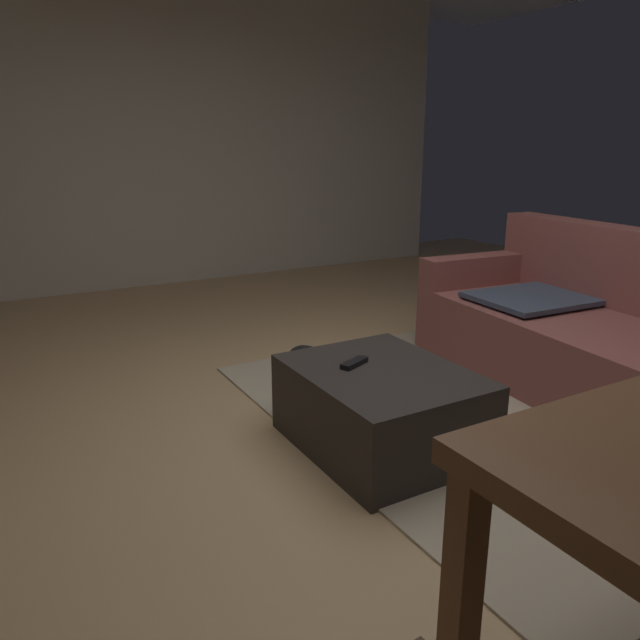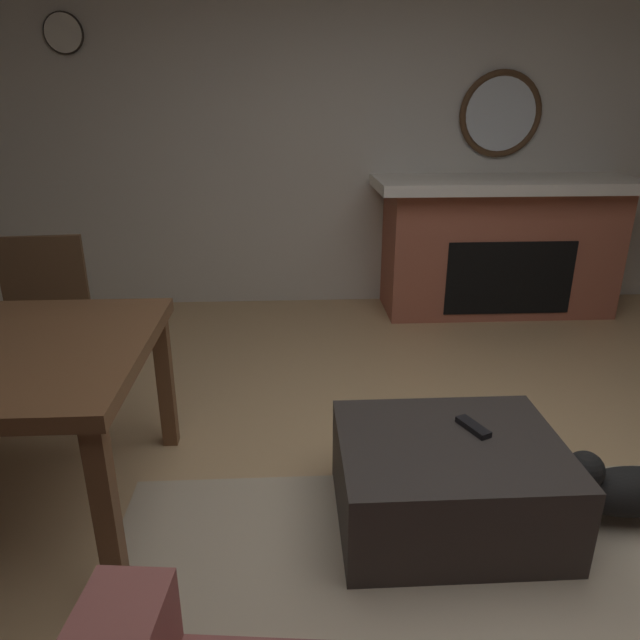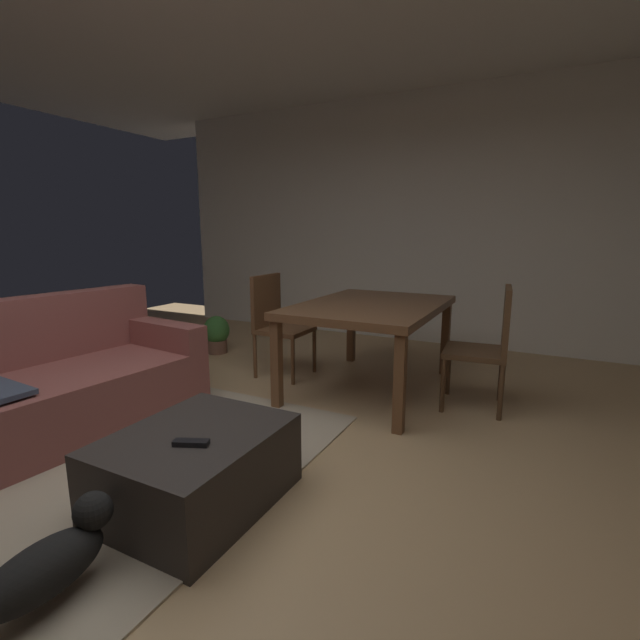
% 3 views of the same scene
% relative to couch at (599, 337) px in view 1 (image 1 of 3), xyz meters
% --- Properties ---
extents(floor, '(9.30, 9.30, 0.00)m').
position_rel_couch_xyz_m(floor, '(-0.07, -1.33, -0.31)').
color(floor, tan).
extents(wall_left, '(0.12, 6.36, 2.88)m').
position_rel_couch_xyz_m(wall_left, '(-3.94, -1.33, 1.13)').
color(wall_left, beige).
rests_on(wall_left, ground).
extents(area_rug, '(2.60, 2.00, 0.01)m').
position_rel_couch_xyz_m(area_rug, '(-0.05, -0.76, -0.31)').
color(area_rug, tan).
rests_on(area_rug, ground).
extents(couch, '(2.19, 1.12, 0.88)m').
position_rel_couch_xyz_m(couch, '(0.00, 0.00, 0.00)').
color(couch, '#8C4C47').
rests_on(couch, ground).
extents(ottoman_coffee_table, '(0.86, 0.69, 0.38)m').
position_rel_couch_xyz_m(ottoman_coffee_table, '(-0.05, -1.45, -0.12)').
color(ottoman_coffee_table, '#2D2826').
rests_on(ottoman_coffee_table, ground).
extents(tv_remote, '(0.11, 0.17, 0.02)m').
position_rel_couch_xyz_m(tv_remote, '(-0.16, -1.53, 0.08)').
color(tv_remote, black).
rests_on(tv_remote, ottoman_coffee_table).
extents(small_dog, '(0.51, 0.20, 0.28)m').
position_rel_couch_xyz_m(small_dog, '(-0.74, -1.40, -0.15)').
color(small_dog, black).
rests_on(small_dog, ground).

